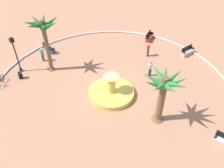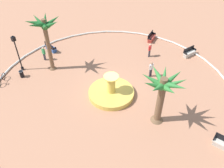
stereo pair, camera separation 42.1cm
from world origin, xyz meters
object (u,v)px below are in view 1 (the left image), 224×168
at_px(palm_tree_by_curb, 44,31).
at_px(bench_east, 187,52).
at_px(bench_southeast, 149,37).
at_px(lamppost, 15,52).
at_px(trash_bin, 20,75).
at_px(fountain, 111,92).
at_px(person_pedestrian_stroll, 150,68).
at_px(palm_tree_near_fountain, 163,89).
at_px(person_cyclist_photo, 148,49).
at_px(person_cyclist_helmet, 42,54).
at_px(bicycle_red_frame, 0,81).
at_px(bench_north, 49,49).

xyz_separation_m(palm_tree_by_curb, bench_east, (-9.48, 11.68, -4.09)).
bearing_deg(bench_southeast, lamppost, -37.58).
xyz_separation_m(palm_tree_by_curb, trash_bin, (2.55, -1.76, -4.05)).
height_order(fountain, person_pedestrian_stroll, fountain).
bearing_deg(palm_tree_near_fountain, person_cyclist_photo, -152.81).
relative_size(person_cyclist_helmet, person_pedestrian_stroll, 0.94).
bearing_deg(bicycle_red_frame, lamppost, 174.83).
distance_m(fountain, bicycle_red_frame, 10.82).
bearing_deg(trash_bin, fountain, 103.50).
relative_size(fountain, person_pedestrian_stroll, 2.45).
bearing_deg(lamppost, bench_north, 177.56).
bearing_deg(palm_tree_near_fountain, person_pedestrian_stroll, -151.46).
bearing_deg(trash_bin, lamppost, -135.78).
xyz_separation_m(lamppost, person_cyclist_photo, (-8.79, 10.47, -1.44)).
height_order(bicycle_red_frame, person_cyclist_photo, person_cyclist_photo).
bearing_deg(palm_tree_by_curb, trash_bin, -34.51).
distance_m(trash_bin, person_cyclist_photo, 13.65).
xyz_separation_m(palm_tree_near_fountain, bench_north, (-3.71, -14.52, -3.06)).
height_order(fountain, bench_north, fountain).
relative_size(bicycle_red_frame, person_pedestrian_stroll, 0.92).
height_order(lamppost, trash_bin, lamppost).
xyz_separation_m(lamppost, person_cyclist_helmet, (-2.51, 0.84, -1.46)).
bearing_deg(bench_north, bicycle_red_frame, -3.44).
xyz_separation_m(bench_east, bench_north, (6.88, -14.11, 0.00)).
bearing_deg(person_pedestrian_stroll, bench_north, -83.62).
height_order(palm_tree_near_fountain, palm_tree_by_curb, palm_tree_by_curb).
relative_size(palm_tree_near_fountain, person_pedestrian_stroll, 2.77).
bearing_deg(palm_tree_by_curb, fountain, 87.05).
height_order(bench_east, lamppost, lamppost).
distance_m(lamppost, bicycle_red_frame, 3.17).
bearing_deg(bench_east, trash_bin, -48.14).
relative_size(trash_bin, bicycle_red_frame, 0.46).
xyz_separation_m(palm_tree_near_fountain, trash_bin, (1.44, -13.85, -3.02)).
bearing_deg(person_cyclist_photo, bench_east, 121.81).
distance_m(bench_east, trash_bin, 18.04).
distance_m(palm_tree_by_curb, trash_bin, 5.10).
height_order(lamppost, person_cyclist_helmet, lamppost).
bearing_deg(fountain, bench_east, 156.08).
xyz_separation_m(trash_bin, person_cyclist_photo, (-9.67, 9.62, 0.53)).
bearing_deg(lamppost, trash_bin, 44.22).
bearing_deg(lamppost, person_pedestrian_stroll, 115.04).
height_order(palm_tree_by_curb, bench_east, palm_tree_by_curb).
relative_size(bench_east, bench_southeast, 1.02).
xyz_separation_m(palm_tree_by_curb, person_cyclist_photo, (-7.12, 7.86, -3.51)).
bearing_deg(bicycle_red_frame, person_pedestrian_stroll, 123.48).
xyz_separation_m(palm_tree_near_fountain, lamppost, (0.56, -14.70, -1.05)).
distance_m(trash_bin, person_pedestrian_stroll, 12.87).
height_order(bench_southeast, bicycle_red_frame, bench_southeast).
xyz_separation_m(palm_tree_near_fountain, bench_southeast, (-11.57, -5.37, -3.06)).
distance_m(fountain, trash_bin, 9.32).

